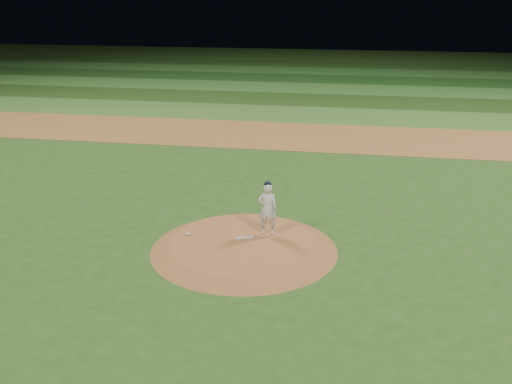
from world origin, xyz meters
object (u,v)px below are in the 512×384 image
at_px(rosin_bag, 188,234).
at_px(pitcher_on_mound, 267,209).
at_px(pitching_rubber, 245,238).
at_px(pitchers_mound, 244,246).

relative_size(rosin_bag, pitcher_on_mound, 0.08).
distance_m(pitching_rubber, pitcher_on_mound, 1.10).
xyz_separation_m(pitching_rubber, pitcher_on_mound, (0.61, 0.41, 0.81)).
relative_size(pitchers_mound, pitcher_on_mound, 3.28).
xyz_separation_m(pitchers_mound, pitcher_on_mound, (0.59, 0.67, 0.95)).
distance_m(rosin_bag, pitcher_on_mound, 2.52).
relative_size(pitching_rubber, rosin_bag, 4.04).
bearing_deg(pitcher_on_mound, rosin_bag, -168.18).
bearing_deg(pitching_rubber, pitcher_on_mound, 14.51).
relative_size(pitching_rubber, pitcher_on_mound, 0.31).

